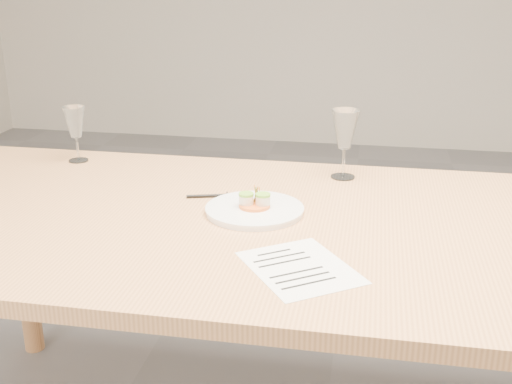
% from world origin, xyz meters
% --- Properties ---
extents(dining_table, '(2.40, 1.00, 0.75)m').
position_xyz_m(dining_table, '(0.00, 0.00, 0.68)').
color(dining_table, tan).
rests_on(dining_table, ground).
extents(dinner_plate, '(0.25, 0.25, 0.07)m').
position_xyz_m(dinner_plate, '(-0.20, 0.04, 0.76)').
color(dinner_plate, white).
rests_on(dinner_plate, dining_table).
extents(recipe_sheet, '(0.30, 0.32, 0.00)m').
position_xyz_m(recipe_sheet, '(-0.04, -0.26, 0.75)').
color(recipe_sheet, white).
rests_on(recipe_sheet, dining_table).
extents(ballpoint_pen, '(0.13, 0.05, 0.01)m').
position_xyz_m(ballpoint_pen, '(-0.34, 0.13, 0.75)').
color(ballpoint_pen, black).
rests_on(ballpoint_pen, dining_table).
extents(wine_glass_0, '(0.07, 0.07, 0.18)m').
position_xyz_m(wine_glass_0, '(-0.84, 0.38, 0.88)').
color(wine_glass_0, white).
rests_on(wine_glass_0, dining_table).
extents(wine_glass_1, '(0.08, 0.08, 0.21)m').
position_xyz_m(wine_glass_1, '(0.01, 0.37, 0.89)').
color(wine_glass_1, white).
rests_on(wine_glass_1, dining_table).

